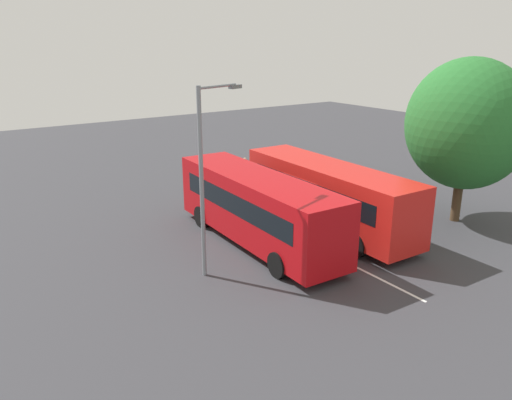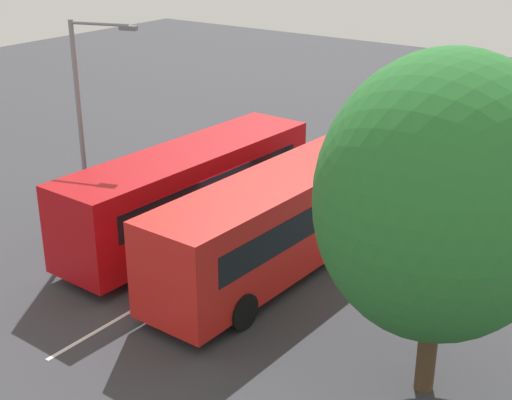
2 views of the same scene
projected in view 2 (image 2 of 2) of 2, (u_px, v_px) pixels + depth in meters
name	position (u px, v px, depth m)	size (l,w,h in m)	color
ground_plane	(242.00, 247.00, 23.61)	(74.45, 74.45, 0.00)	#38383D
bus_far_left	(280.00, 220.00, 21.43)	(10.04, 2.78, 3.06)	red
bus_center_left	(190.00, 190.00, 23.73)	(10.05, 2.82, 3.06)	#B70C11
pedestrian	(419.00, 170.00, 27.43)	(0.35, 0.35, 1.74)	#232833
street_lamp	(85.00, 113.00, 23.54)	(0.89, 2.25, 7.06)	gray
depot_tree	(443.00, 197.00, 14.92)	(5.84, 5.25, 7.83)	#4C3823
lane_stripe_outer_left	(242.00, 247.00, 23.60)	(15.76, 0.12, 0.01)	silver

